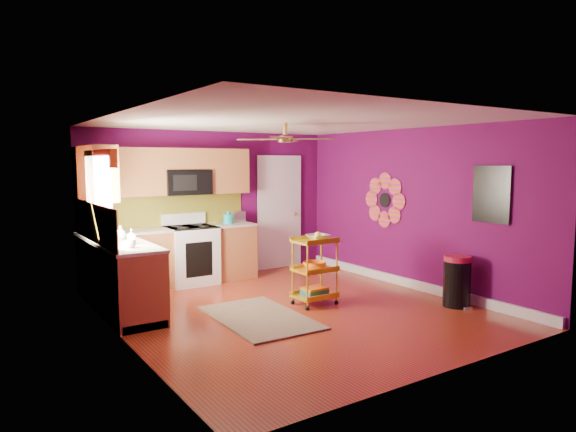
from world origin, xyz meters
TOP-DOWN VIEW (x-y plane):
  - ground at (0.00, 0.00)m, footprint 5.00×5.00m
  - room_envelope at (0.03, 0.00)m, footprint 4.54×5.04m
  - lower_cabinets at (-1.35, 1.82)m, footprint 2.81×2.31m
  - electric_range at (-0.55, 2.17)m, footprint 0.76×0.66m
  - upper_cabinetry at (-1.24, 2.17)m, footprint 2.80×2.30m
  - left_window at (-2.22, 1.05)m, footprint 0.08×1.35m
  - panel_door at (1.35, 2.47)m, footprint 0.95×0.11m
  - right_wall_art at (2.23, -0.34)m, footprint 0.04×2.74m
  - ceiling_fan at (0.00, 0.20)m, footprint 1.01×1.01m
  - shag_rug at (-0.58, -0.08)m, footprint 1.09×1.71m
  - rolling_cart at (0.40, 0.05)m, footprint 0.57×0.42m
  - trash_can at (1.97, -1.10)m, footprint 0.41×0.43m
  - teal_kettle at (0.14, 2.18)m, footprint 0.18×0.18m
  - toaster at (0.40, 2.32)m, footprint 0.22×0.15m
  - soap_bottle_a at (-1.88, 0.90)m, footprint 0.09×0.09m
  - soap_bottle_b at (-1.89, 1.36)m, footprint 0.15×0.15m
  - counter_dish at (-1.98, 1.82)m, footprint 0.29×0.29m
  - counter_cup at (-1.98, 0.61)m, footprint 0.13×0.13m

SIDE VIEW (x-z plane):
  - ground at x=0.00m, z-range 0.00..0.00m
  - shag_rug at x=-0.58m, z-range 0.00..0.02m
  - trash_can at x=1.97m, z-range 0.00..0.70m
  - lower_cabinets at x=-1.35m, z-range -0.04..0.90m
  - electric_range at x=-0.55m, z-range -0.08..1.05m
  - rolling_cart at x=0.40m, z-range 0.01..1.03m
  - counter_dish at x=-1.98m, z-range 0.94..1.01m
  - counter_cup at x=-1.98m, z-range 0.94..1.04m
  - teal_kettle at x=0.14m, z-range 0.92..1.13m
  - panel_door at x=1.35m, z-range -0.05..2.10m
  - toaster at x=0.40m, z-range 0.94..1.12m
  - soap_bottle_b at x=-1.89m, z-range 0.94..1.13m
  - soap_bottle_a at x=-1.88m, z-range 0.94..1.13m
  - right_wall_art at x=2.23m, z-range 0.92..1.96m
  - room_envelope at x=0.03m, z-range 0.37..2.89m
  - left_window at x=-2.22m, z-range 1.20..2.28m
  - upper_cabinetry at x=-1.24m, z-range 1.17..2.43m
  - ceiling_fan at x=0.00m, z-range 2.16..2.42m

